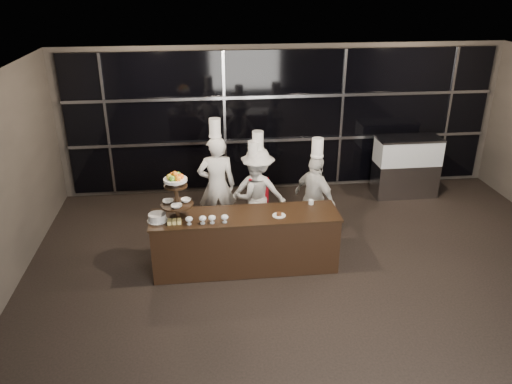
{
  "coord_description": "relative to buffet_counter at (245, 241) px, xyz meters",
  "views": [
    {
      "loc": [
        -1.69,
        -4.8,
        4.25
      ],
      "look_at": [
        -0.88,
        2.19,
        1.15
      ],
      "focal_mm": 35.0,
      "sensor_mm": 36.0,
      "label": 1
    }
  ],
  "objects": [
    {
      "name": "small_plate",
      "position": [
        0.5,
        -0.1,
        0.47
      ],
      "size": [
        0.2,
        0.2,
        0.05
      ],
      "color": "white",
      "rests_on": "buffet_counter"
    },
    {
      "name": "pastry_squares",
      "position": [
        -1.04,
        -0.17,
        0.48
      ],
      "size": [
        0.19,
        0.13,
        0.05
      ],
      "color": "#E8D071",
      "rests_on": "buffet_counter"
    },
    {
      "name": "chef_a",
      "position": [
        -0.37,
        1.21,
        0.45
      ],
      "size": [
        0.67,
        0.45,
        2.08
      ],
      "color": "silver",
      "rests_on": "ground"
    },
    {
      "name": "buffet_counter",
      "position": [
        0.0,
        0.0,
        0.0
      ],
      "size": [
        2.84,
        0.74,
        0.92
      ],
      "color": "black",
      "rests_on": "ground"
    },
    {
      "name": "chef_cup",
      "position": [
        1.07,
        0.25,
        0.49
      ],
      "size": [
        0.08,
        0.08,
        0.07
      ],
      "primitive_type": "cylinder",
      "color": "white",
      "rests_on": "buffet_counter"
    },
    {
      "name": "room",
      "position": [
        1.08,
        -1.89,
        1.03
      ],
      "size": [
        10.0,
        10.0,
        10.0
      ],
      "color": "black",
      "rests_on": "ground"
    },
    {
      "name": "display_stand",
      "position": [
        -1.0,
        -0.0,
        0.87
      ],
      "size": [
        0.48,
        0.48,
        0.74
      ],
      "color": "black",
      "rests_on": "buffet_counter"
    },
    {
      "name": "chef_d",
      "position": [
        1.25,
        0.78,
        0.32
      ],
      "size": [
        0.8,
        0.95,
        1.83
      ],
      "color": "silver",
      "rests_on": "ground"
    },
    {
      "name": "chef_b",
      "position": [
        0.25,
        1.12,
        0.25
      ],
      "size": [
        0.74,
        0.61,
        1.7
      ],
      "color": "silver",
      "rests_on": "ground"
    },
    {
      "name": "window_wall",
      "position": [
        1.08,
        3.05,
        1.04
      ],
      "size": [
        8.6,
        0.1,
        2.8
      ],
      "color": "black",
      "rests_on": "ground"
    },
    {
      "name": "display_case",
      "position": [
        3.53,
        2.41,
        0.22
      ],
      "size": [
        1.29,
        0.56,
        1.24
      ],
      "color": "#A5A5AA",
      "rests_on": "ground"
    },
    {
      "name": "chef_c",
      "position": [
        0.33,
        1.16,
        0.33
      ],
      "size": [
        1.12,
        0.81,
        1.86
      ],
      "color": "silver",
      "rests_on": "ground"
    },
    {
      "name": "layer_cake",
      "position": [
        -1.3,
        -0.05,
        0.51
      ],
      "size": [
        0.3,
        0.3,
        0.11
      ],
      "color": "white",
      "rests_on": "buffet_counter"
    },
    {
      "name": "compotes",
      "position": [
        -0.57,
        -0.22,
        0.54
      ],
      "size": [
        0.63,
        0.11,
        0.12
      ],
      "color": "silver",
      "rests_on": "buffet_counter"
    }
  ]
}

